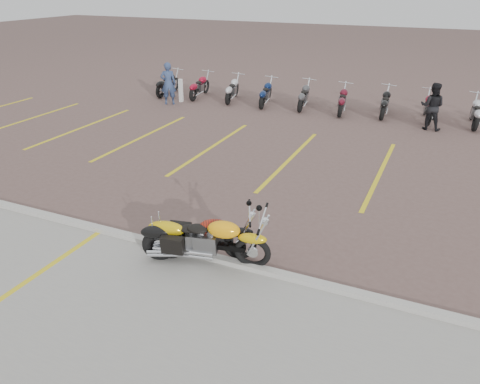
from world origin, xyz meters
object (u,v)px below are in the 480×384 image
object	(u,v)px
person_b	(432,106)
bollard	(181,91)
flame_cruiser	(197,239)
yellow_cruiser	(207,240)
person_a	(168,83)

from	to	relation	value
person_b	bollard	xyz separation A→B (m)	(-10.44, -0.08, -0.35)
flame_cruiser	bollard	bearing A→B (deg)	97.94
yellow_cruiser	bollard	bearing A→B (deg)	111.41
yellow_cruiser	person_b	world-z (taller)	person_b
flame_cruiser	yellow_cruiser	bearing A→B (deg)	-27.31
person_a	bollard	bearing A→B (deg)	-139.97
person_a	person_b	size ratio (longest dim) A/B	1.06
yellow_cruiser	flame_cruiser	distance (m)	0.23
yellow_cruiser	person_b	size ratio (longest dim) A/B	1.40
bollard	person_a	bearing A→B (deg)	-112.17
flame_cruiser	person_a	distance (m)	12.71
yellow_cruiser	person_a	size ratio (longest dim) A/B	1.32
person_b	person_a	bearing A→B (deg)	8.56
person_a	bollard	size ratio (longest dim) A/B	1.80
flame_cruiser	bollard	world-z (taller)	bollard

